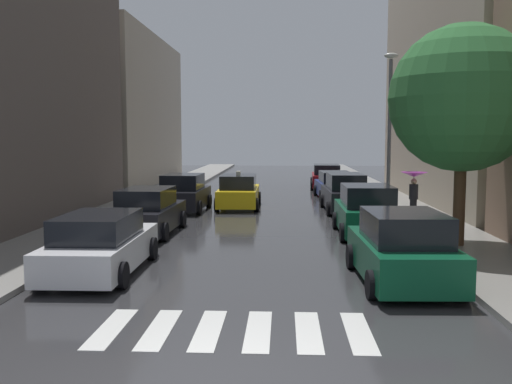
# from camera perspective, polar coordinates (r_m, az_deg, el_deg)

# --- Properties ---
(ground_plane) EXTENTS (28.00, 72.00, 0.04)m
(ground_plane) POSITION_cam_1_polar(r_m,az_deg,el_deg) (31.73, 1.18, -0.71)
(ground_plane) COLOR #323234
(sidewalk_left) EXTENTS (3.00, 72.00, 0.15)m
(sidewalk_left) POSITION_cam_1_polar(r_m,az_deg,el_deg) (32.56, -10.33, -0.47)
(sidewalk_left) COLOR gray
(sidewalk_left) RESTS_ON ground
(sidewalk_right) EXTENTS (3.00, 72.00, 0.15)m
(sidewalk_right) POSITION_cam_1_polar(r_m,az_deg,el_deg) (32.20, 12.82, -0.59)
(sidewalk_right) COLOR gray
(sidewalk_right) RESTS_ON ground
(crosswalk_stripes) EXTENTS (4.95, 2.20, 0.01)m
(crosswalk_stripes) POSITION_cam_1_polar(r_m,az_deg,el_deg) (10.50, -2.29, -13.80)
(crosswalk_stripes) COLOR silver
(crosswalk_stripes) RESTS_ON ground
(building_left_mid) EXTENTS (6.00, 17.11, 10.53)m
(building_left_mid) POSITION_cam_1_polar(r_m,az_deg,el_deg) (42.05, -13.76, 7.91)
(building_left_mid) COLOR #9E9384
(building_left_mid) RESTS_ON ground
(parked_car_left_nearest) EXTENTS (2.16, 4.73, 1.56)m
(parked_car_left_nearest) POSITION_cam_1_polar(r_m,az_deg,el_deg) (15.01, -15.45, -5.17)
(parked_car_left_nearest) COLOR silver
(parked_car_left_nearest) RESTS_ON ground
(parked_car_left_second) EXTENTS (2.16, 4.47, 1.67)m
(parked_car_left_second) POSITION_cam_1_polar(r_m,az_deg,el_deg) (20.59, -10.87, -2.04)
(parked_car_left_second) COLOR black
(parked_car_left_second) RESTS_ON ground
(parked_car_left_third) EXTENTS (2.26, 4.07, 1.74)m
(parked_car_left_third) POSITION_cam_1_polar(r_m,az_deg,el_deg) (26.66, -7.33, -0.18)
(parked_car_left_third) COLOR black
(parked_car_left_third) RESTS_ON ground
(parked_car_right_nearest) EXTENTS (2.29, 4.40, 1.74)m
(parked_car_right_nearest) POSITION_cam_1_polar(r_m,az_deg,el_deg) (13.93, 14.58, -5.67)
(parked_car_right_nearest) COLOR #0C4C2D
(parked_car_right_nearest) RESTS_ON ground
(parked_car_right_second) EXTENTS (2.10, 4.11, 1.80)m
(parked_car_right_second) POSITION_cam_1_polar(r_m,az_deg,el_deg) (20.27, 11.11, -2.01)
(parked_car_right_second) COLOR #0C4C2D
(parked_car_right_second) RESTS_ON ground
(parked_car_right_third) EXTENTS (2.08, 4.72, 1.79)m
(parked_car_right_third) POSITION_cam_1_polar(r_m,az_deg,el_deg) (26.53, 8.98, -0.19)
(parked_car_right_third) COLOR black
(parked_car_right_third) RESTS_ON ground
(parked_car_right_fourth) EXTENTS (2.19, 4.76, 1.54)m
(parked_car_right_fourth) POSITION_cam_1_polar(r_m,az_deg,el_deg) (31.90, 7.97, 0.62)
(parked_car_right_fourth) COLOR navy
(parked_car_right_fourth) RESTS_ON ground
(parked_car_right_fifth) EXTENTS (2.26, 4.71, 1.62)m
(parked_car_right_fifth) POSITION_cam_1_polar(r_m,az_deg,el_deg) (38.19, 7.13, 1.50)
(parked_car_right_fifth) COLOR maroon
(parked_car_right_fifth) RESTS_ON ground
(taxi_midroad) EXTENTS (2.09, 4.46, 1.81)m
(taxi_midroad) POSITION_cam_1_polar(r_m,az_deg,el_deg) (27.69, -1.76, -0.02)
(taxi_midroad) COLOR yellow
(taxi_midroad) RESTS_ON ground
(pedestrian_foreground) EXTENTS (1.08, 1.08, 1.89)m
(pedestrian_foreground) POSITION_cam_1_polar(r_m,az_deg,el_deg) (23.99, 15.67, 0.82)
(pedestrian_foreground) COLOR black
(pedestrian_foreground) RESTS_ON sidewalk_right
(street_tree_right) EXTENTS (4.46, 4.46, 6.73)m
(street_tree_right) POSITION_cam_1_polar(r_m,az_deg,el_deg) (18.34, 20.20, 8.85)
(street_tree_right) COLOR #513823
(street_tree_right) RESTS_ON sidewalk_right
(lamp_post_right) EXTENTS (0.60, 0.28, 6.97)m
(lamp_post_right) POSITION_cam_1_polar(r_m,az_deg,el_deg) (25.65, 13.37, 6.99)
(lamp_post_right) COLOR #595B60
(lamp_post_right) RESTS_ON sidewalk_right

